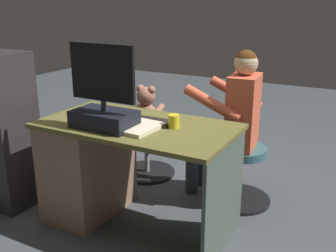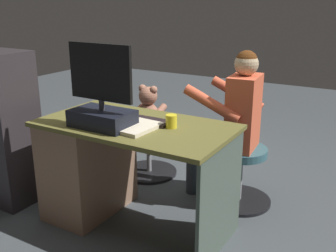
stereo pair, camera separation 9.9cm
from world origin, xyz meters
name	(u,v)px [view 2 (the right image)]	position (x,y,z in m)	size (l,w,h in m)	color
ground_plane	(164,202)	(0.00, 0.00, 0.00)	(10.00, 10.00, 0.00)	#43494D
desk	(99,162)	(0.33, 0.36, 0.41)	(1.30, 0.70, 0.75)	brown
monitor	(102,105)	(0.14, 0.52, 0.90)	(0.47, 0.25, 0.53)	black
keyboard	(141,120)	(-0.01, 0.30, 0.76)	(0.42, 0.14, 0.02)	black
computer_mouse	(104,113)	(0.29, 0.33, 0.77)	(0.06, 0.10, 0.04)	#2B242D
cup	(171,121)	(-0.25, 0.32, 0.80)	(0.07, 0.07, 0.09)	yellow
tv_remote	(97,114)	(0.34, 0.34, 0.76)	(0.04, 0.15, 0.02)	black
notebook_binder	(137,127)	(-0.08, 0.45, 0.77)	(0.22, 0.30, 0.02)	beige
office_chair_teddy	(149,147)	(0.40, -0.41, 0.25)	(0.51, 0.51, 0.46)	black
teddy_bear	(149,108)	(0.40, -0.42, 0.62)	(0.26, 0.26, 0.37)	#A36952
visitor_chair	(240,172)	(-0.50, -0.32, 0.26)	(0.51, 0.51, 0.46)	black
person	(232,116)	(-0.41, -0.33, 0.69)	(0.55, 0.51, 1.19)	#DB5A3A
equipment_rack	(4,129)	(1.09, 0.55, 0.59)	(0.44, 0.36, 1.18)	#2B262A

